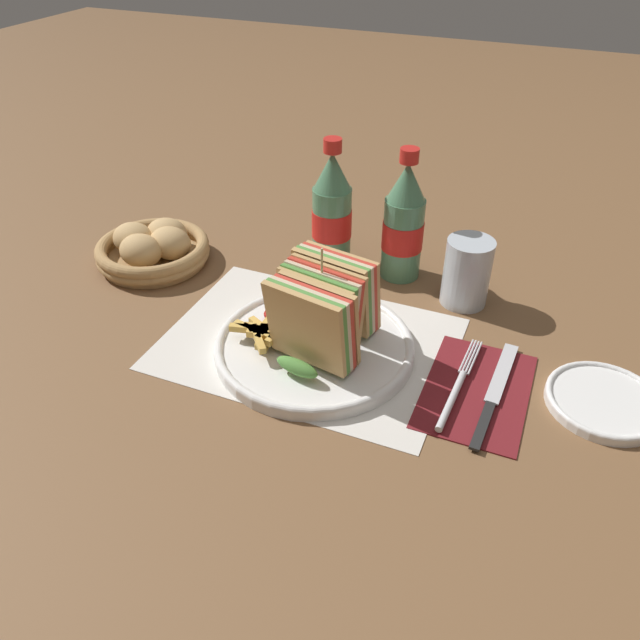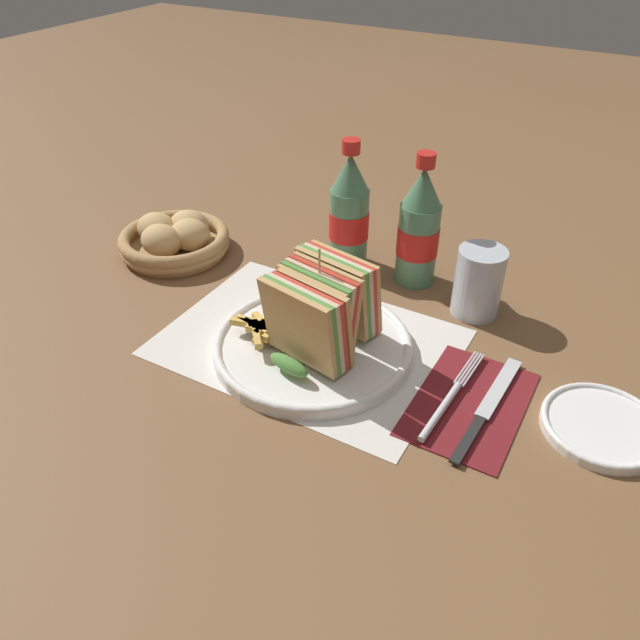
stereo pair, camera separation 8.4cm
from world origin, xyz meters
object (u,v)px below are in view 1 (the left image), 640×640
object	(u,v)px
club_sandwich	(322,310)
fork	(456,391)
bread_basket	(153,248)
coke_bottle_near	(332,212)
knife	(494,394)
glass_near	(466,276)
coke_bottle_far	(403,224)
side_saucer	(605,401)
plate_main	(314,346)

from	to	relation	value
club_sandwich	fork	world-z (taller)	club_sandwich
bread_basket	coke_bottle_near	bearing A→B (deg)	22.77
knife	bread_basket	distance (m)	0.59
coke_bottle_near	glass_near	distance (m)	0.23
coke_bottle_far	side_saucer	world-z (taller)	coke_bottle_far
coke_bottle_near	glass_near	size ratio (longest dim) A/B	2.04
knife	coke_bottle_near	xyz separation A→B (m)	(-0.31, 0.23, 0.08)
side_saucer	club_sandwich	bearing A→B (deg)	-173.49
plate_main	coke_bottle_near	xyz separation A→B (m)	(-0.07, 0.23, 0.08)
club_sandwich	coke_bottle_near	xyz separation A→B (m)	(-0.08, 0.23, 0.02)
bread_basket	side_saucer	world-z (taller)	bread_basket
plate_main	glass_near	distance (m)	0.26
plate_main	knife	world-z (taller)	plate_main
fork	glass_near	distance (m)	0.22
side_saucer	glass_near	bearing A→B (deg)	142.62
knife	club_sandwich	bearing A→B (deg)	-176.40
plate_main	club_sandwich	world-z (taller)	club_sandwich
fork	coke_bottle_near	bearing A→B (deg)	140.00
coke_bottle_far	fork	bearing A→B (deg)	-59.48
plate_main	fork	distance (m)	0.20
coke_bottle_far	glass_near	bearing A→B (deg)	-19.07
club_sandwich	fork	size ratio (longest dim) A/B	0.94
bread_basket	fork	bearing A→B (deg)	-13.79
club_sandwich	side_saucer	xyz separation A→B (m)	(0.36, 0.04, -0.07)
club_sandwich	knife	distance (m)	0.24
plate_main	bread_basket	size ratio (longest dim) A/B	1.45
side_saucer	bread_basket	bearing A→B (deg)	173.67
fork	coke_bottle_far	xyz separation A→B (m)	(-0.15, 0.25, 0.08)
knife	coke_bottle_far	world-z (taller)	coke_bottle_far
coke_bottle_far	bread_basket	size ratio (longest dim) A/B	1.13
plate_main	side_saucer	xyz separation A→B (m)	(0.37, 0.04, -0.00)
club_sandwich	side_saucer	size ratio (longest dim) A/B	1.23
fork	side_saucer	distance (m)	0.18
knife	glass_near	distance (m)	0.22
coke_bottle_near	bread_basket	xyz separation A→B (m)	(-0.27, -0.11, -0.06)
bread_basket	side_saucer	xyz separation A→B (m)	(0.71, -0.08, -0.02)
plate_main	knife	distance (m)	0.24
bread_basket	glass_near	bearing A→B (deg)	9.15
knife	coke_bottle_near	world-z (taller)	coke_bottle_near
coke_bottle_near	plate_main	bearing A→B (deg)	-73.71
fork	coke_bottle_far	size ratio (longest dim) A/B	0.88
club_sandwich	coke_bottle_far	world-z (taller)	coke_bottle_far
coke_bottle_near	side_saucer	bearing A→B (deg)	-23.81
coke_bottle_far	side_saucer	xyz separation A→B (m)	(0.32, -0.20, -0.08)
coke_bottle_near	coke_bottle_far	distance (m)	0.12
glass_near	side_saucer	size ratio (longest dim) A/B	0.74
plate_main	side_saucer	bearing A→B (deg)	6.26
club_sandwich	bread_basket	size ratio (longest dim) A/B	0.93
club_sandwich	fork	xyz separation A→B (m)	(0.18, -0.01, -0.06)
knife	glass_near	world-z (taller)	glass_near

